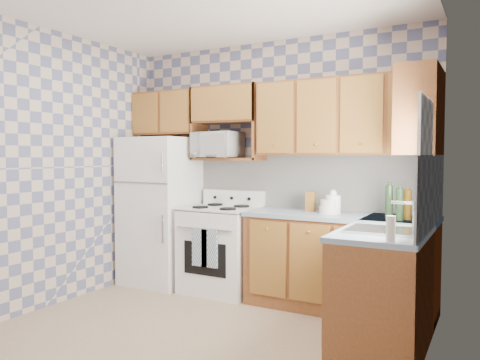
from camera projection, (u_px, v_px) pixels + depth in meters
The scene contains 29 objects.
floor at pixel (190, 340), 3.74m from camera, with size 3.40×3.40×0.00m, color #8C755D.
back_wall at pixel (274, 167), 5.07m from camera, with size 3.40×0.02×2.70m, color slate.
right_wall at pixel (418, 176), 2.85m from camera, with size 0.02×3.20×2.70m, color slate.
backsplash_back at pixel (308, 182), 4.88m from camera, with size 2.60×0.01×0.56m, color silver.
backsplash_right at pixel (431, 192), 3.56m from camera, with size 0.01×1.60×0.56m, color silver.
refrigerator at pixel (160, 211), 5.40m from camera, with size 0.75×0.70×1.68m, color white.
stove_body at pixel (221, 250), 5.06m from camera, with size 0.76×0.65×0.90m, color white.
cooktop at pixel (221, 208), 5.03m from camera, with size 0.76×0.65×0.03m, color silver.
backguard at pixel (234, 198), 5.27m from camera, with size 0.76×0.08×0.17m, color white.
dish_towel_left at pixel (200, 247), 4.77m from camera, with size 0.18×0.03×0.39m, color navy.
dish_towel_right at pixel (209, 248), 4.72m from camera, with size 0.18×0.03×0.39m, color navy.
base_cabinets_back at pixel (339, 264), 4.46m from camera, with size 1.75×0.60×0.88m, color brown.
base_cabinets_right at pixel (391, 285), 3.74m from camera, with size 0.60×1.60×0.88m, color brown.
countertop_back at pixel (339, 216), 4.43m from camera, with size 1.77×0.63×0.04m, color gray.
countertop_right at pixel (391, 228), 3.72m from camera, with size 0.63×1.60×0.04m, color gray.
upper_cabinets_back at pixel (345, 117), 4.50m from camera, with size 1.75×0.33×0.74m, color brown.
upper_cabinets_fridge at pixel (168, 114), 5.51m from camera, with size 0.82×0.33×0.50m, color brown.
upper_cabinets_right at pixel (420, 112), 4.00m from camera, with size 0.33×0.70×0.74m, color brown.
microwave_shelf at pixel (229, 159), 5.15m from camera, with size 0.80×0.33×0.03m, color brown.
microwave at pixel (217, 145), 5.14m from camera, with size 0.51×0.35×0.28m, color white.
sink at pixel (382, 231), 3.41m from camera, with size 0.48×0.40×0.03m, color #B7B7BC.
window at pixel (425, 159), 3.25m from camera, with size 0.02×0.66×0.86m, color white.
bottle_0 at pixel (389, 202), 4.07m from camera, with size 0.07×0.07×0.30m, color black.
bottle_1 at pixel (400, 205), 3.97m from camera, with size 0.07×0.07×0.28m, color black.
bottle_2 at pixel (408, 205), 4.04m from camera, with size 0.07×0.07×0.26m, color #53380E.
knife_block at pixel (311, 201), 4.66m from camera, with size 0.09×0.09×0.20m, color brown.
electric_kettle at pixel (333, 204), 4.46m from camera, with size 0.14×0.14×0.18m, color white.
food_containers at pixel (330, 207), 4.47m from camera, with size 0.20×0.20×0.13m, color silver, non-canonical shape.
soap_bottle at pixel (391, 229), 2.99m from camera, with size 0.06×0.06×0.17m, color silver.
Camera 1 is at (2.12, -3.02, 1.48)m, focal length 35.00 mm.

